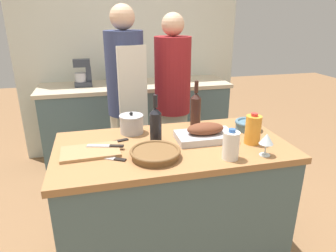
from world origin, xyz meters
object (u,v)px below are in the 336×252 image
juice_jug (253,130)px  condiment_bottle_tall (109,73)px  roasting_pan (205,134)px  condiment_bottle_short (119,76)px  person_cook_guest (172,98)px  wicker_basket (155,153)px  stock_pot (132,124)px  knife_bread (112,159)px  person_cook_aproned (127,98)px  mixing_bowl (248,125)px  milk_jug (231,145)px  wine_bottle_dark (196,108)px  knife_paring (107,146)px  cutting_board (90,152)px  knife_chef (110,143)px  stand_mixer (83,75)px  wine_glass_left (267,139)px  wine_bottle_green (156,124)px

juice_jug → condiment_bottle_tall: size_ratio=0.90×
roasting_pan → juice_jug: 0.30m
condiment_bottle_short → person_cook_guest: (0.40, -0.87, -0.06)m
condiment_bottle_short → person_cook_guest: bearing=-65.5°
wicker_basket → stock_pot: size_ratio=1.77×
knife_bread → condiment_bottle_short: condiment_bottle_short is taller
person_cook_aproned → knife_bread: bearing=-117.8°
wicker_basket → person_cook_guest: 1.10m
mixing_bowl → milk_jug: 0.50m
wine_bottle_dark → condiment_bottle_tall: 1.56m
wine_bottle_dark → knife_paring: bearing=-157.3°
stock_pot → wicker_basket: bearing=-79.1°
cutting_board → knife_bread: (0.12, -0.11, -0.01)m
knife_paring → person_cook_guest: bearing=53.7°
cutting_board → milk_jug: 0.80m
juice_jug → condiment_bottle_tall: condiment_bottle_tall is taller
milk_jug → condiment_bottle_tall: condiment_bottle_tall is taller
roasting_pan → wine_bottle_dark: bearing=84.2°
cutting_board → person_cook_guest: 1.15m
juice_jug → knife_chef: size_ratio=0.76×
knife_bread → person_cook_aproned: bearing=78.7°
person_cook_guest → juice_jug: bearing=-66.8°
stock_pot → mixing_bowl: stock_pot is taller
stock_pot → stand_mixer: stand_mixer is taller
roasting_pan → knife_bread: bearing=-167.3°
cutting_board → roasting_pan: bearing=2.1°
milk_jug → stand_mixer: stand_mixer is taller
roasting_pan → knife_bread: (-0.60, -0.13, -0.04)m
roasting_pan → person_cook_guest: person_cook_guest is taller
mixing_bowl → juice_jug: bearing=-111.7°
knife_paring → person_cook_aproned: bearing=75.3°
stock_pot → milk_jug: (0.48, -0.52, 0.02)m
juice_jug → person_cook_guest: (-0.25, 0.99, -0.04)m
roasting_pan → person_cook_aproned: size_ratio=0.22×
cutting_board → wine_glass_left: (0.97, -0.27, 0.09)m
stock_pot → wine_bottle_green: size_ratio=0.53×
stand_mixer → wicker_basket: bearing=-76.9°
knife_chef → condiment_bottle_short: 1.67m
knife_bread → person_cook_guest: 1.17m
milk_jug → stand_mixer: size_ratio=0.62×
roasting_pan → wicker_basket: size_ratio=1.30×
knife_chef → person_cook_aproned: 0.76m
wine_glass_left → knife_bread: size_ratio=0.81×
wicker_basket → condiment_bottle_tall: condiment_bottle_tall is taller
stock_pot → person_cook_guest: size_ratio=0.10×
juice_jug → wine_bottle_dark: (-0.24, 0.40, 0.04)m
milk_jug → wine_bottle_dark: size_ratio=0.54×
roasting_pan → knife_paring: (-0.62, 0.01, -0.02)m
wine_glass_left → person_cook_guest: (-0.24, 1.16, -0.05)m
juice_jug → condiment_bottle_short: (-0.65, 1.86, 0.02)m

